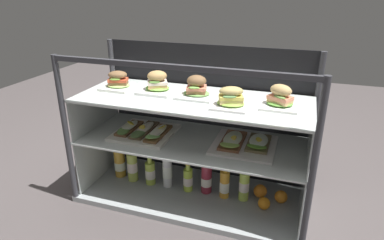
{
  "coord_description": "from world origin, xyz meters",
  "views": [
    {
      "loc": [
        0.55,
        -1.64,
        1.22
      ],
      "look_at": [
        0.0,
        0.0,
        0.51
      ],
      "focal_mm": 31.29,
      "sensor_mm": 36.0,
      "label": 1
    }
  ],
  "objects_px": {
    "juice_bottle_front_right_end": "(188,179)",
    "juice_bottle_back_center": "(225,184)",
    "juice_bottle_back_left": "(150,172)",
    "plated_roll_sandwich_near_left_corner": "(196,89)",
    "plated_roll_sandwich_mid_right": "(118,82)",
    "plated_roll_sandwich_far_left": "(280,99)",
    "orange_fruit_beside_bottles": "(264,203)",
    "juice_bottle_front_second": "(120,162)",
    "juice_bottle_back_right": "(206,178)",
    "plated_roll_sandwich_near_right_corner": "(157,84)",
    "orange_fruit_near_left_post": "(281,197)",
    "orange_fruit_rolled_forward": "(260,191)",
    "juice_bottle_front_fourth": "(244,185)",
    "juice_bottle_front_middle": "(132,166)",
    "juice_bottle_front_left_end": "(167,171)",
    "open_sandwich_tray_far_left": "(144,132)",
    "plated_roll_sandwich_left_of_center": "(231,99)",
    "open_sandwich_tray_near_left_corner": "(245,143)"
  },
  "relations": [
    {
      "from": "plated_roll_sandwich_mid_right",
      "to": "juice_bottle_front_second",
      "type": "xyz_separation_m",
      "value": [
        -0.04,
        -0.0,
        -0.54
      ]
    },
    {
      "from": "plated_roll_sandwich_near_right_corner",
      "to": "juice_bottle_back_left",
      "type": "bearing_deg",
      "value": -145.98
    },
    {
      "from": "plated_roll_sandwich_mid_right",
      "to": "juice_bottle_front_middle",
      "type": "bearing_deg",
      "value": -20.2
    },
    {
      "from": "plated_roll_sandwich_mid_right",
      "to": "juice_bottle_back_right",
      "type": "relative_size",
      "value": 0.73
    },
    {
      "from": "juice_bottle_back_left",
      "to": "plated_roll_sandwich_near_left_corner",
      "type": "bearing_deg",
      "value": 6.52
    },
    {
      "from": "open_sandwich_tray_far_left",
      "to": "orange_fruit_near_left_post",
      "type": "height_order",
      "value": "open_sandwich_tray_far_left"
    },
    {
      "from": "plated_roll_sandwich_left_of_center",
      "to": "open_sandwich_tray_near_left_corner",
      "type": "relative_size",
      "value": 0.53
    },
    {
      "from": "plated_roll_sandwich_near_right_corner",
      "to": "juice_bottle_back_left",
      "type": "relative_size",
      "value": 0.96
    },
    {
      "from": "juice_bottle_back_center",
      "to": "juice_bottle_front_fourth",
      "type": "distance_m",
      "value": 0.11
    },
    {
      "from": "plated_roll_sandwich_near_left_corner",
      "to": "open_sandwich_tray_near_left_corner",
      "type": "height_order",
      "value": "plated_roll_sandwich_near_left_corner"
    },
    {
      "from": "juice_bottle_front_left_end",
      "to": "orange_fruit_beside_bottles",
      "type": "xyz_separation_m",
      "value": [
        0.6,
        -0.04,
        -0.07
      ]
    },
    {
      "from": "plated_roll_sandwich_mid_right",
      "to": "juice_bottle_front_right_end",
      "type": "height_order",
      "value": "plated_roll_sandwich_mid_right"
    },
    {
      "from": "juice_bottle_back_left",
      "to": "orange_fruit_near_left_post",
      "type": "bearing_deg",
      "value": 4.19
    },
    {
      "from": "plated_roll_sandwich_far_left",
      "to": "open_sandwich_tray_far_left",
      "type": "distance_m",
      "value": 0.81
    },
    {
      "from": "juice_bottle_front_second",
      "to": "juice_bottle_back_center",
      "type": "relative_size",
      "value": 1.08
    },
    {
      "from": "plated_roll_sandwich_mid_right",
      "to": "juice_bottle_front_right_end",
      "type": "bearing_deg",
      "value": -2.64
    },
    {
      "from": "plated_roll_sandwich_mid_right",
      "to": "plated_roll_sandwich_far_left",
      "type": "bearing_deg",
      "value": -1.3
    },
    {
      "from": "juice_bottle_front_right_end",
      "to": "juice_bottle_back_center",
      "type": "distance_m",
      "value": 0.23
    },
    {
      "from": "juice_bottle_front_left_end",
      "to": "juice_bottle_back_center",
      "type": "relative_size",
      "value": 1.11
    },
    {
      "from": "open_sandwich_tray_near_left_corner",
      "to": "orange_fruit_rolled_forward",
      "type": "relative_size",
      "value": 4.27
    },
    {
      "from": "plated_roll_sandwich_far_left",
      "to": "juice_bottle_front_right_end",
      "type": "bearing_deg",
      "value": 179.9
    },
    {
      "from": "open_sandwich_tray_far_left",
      "to": "plated_roll_sandwich_mid_right",
      "type": "bearing_deg",
      "value": 163.81
    },
    {
      "from": "plated_roll_sandwich_far_left",
      "to": "juice_bottle_front_second",
      "type": "relative_size",
      "value": 0.75
    },
    {
      "from": "juice_bottle_front_fourth",
      "to": "orange_fruit_beside_bottles",
      "type": "xyz_separation_m",
      "value": [
        0.13,
        -0.05,
        -0.06
      ]
    },
    {
      "from": "juice_bottle_front_second",
      "to": "orange_fruit_rolled_forward",
      "type": "height_order",
      "value": "juice_bottle_front_second"
    },
    {
      "from": "juice_bottle_front_left_end",
      "to": "orange_fruit_rolled_forward",
      "type": "distance_m",
      "value": 0.58
    },
    {
      "from": "plated_roll_sandwich_left_of_center",
      "to": "juice_bottle_back_left",
      "type": "bearing_deg",
      "value": 172.02
    },
    {
      "from": "open_sandwich_tray_far_left",
      "to": "juice_bottle_front_right_end",
      "type": "height_order",
      "value": "open_sandwich_tray_far_left"
    },
    {
      "from": "plated_roll_sandwich_near_right_corner",
      "to": "juice_bottle_back_center",
      "type": "relative_size",
      "value": 0.88
    },
    {
      "from": "orange_fruit_near_left_post",
      "to": "orange_fruit_rolled_forward",
      "type": "relative_size",
      "value": 0.93
    },
    {
      "from": "plated_roll_sandwich_near_right_corner",
      "to": "plated_roll_sandwich_near_left_corner",
      "type": "distance_m",
      "value": 0.24
    },
    {
      "from": "juice_bottle_back_right",
      "to": "juice_bottle_front_fourth",
      "type": "relative_size",
      "value": 1.09
    },
    {
      "from": "plated_roll_sandwich_left_of_center",
      "to": "plated_roll_sandwich_far_left",
      "type": "height_order",
      "value": "plated_roll_sandwich_far_left"
    },
    {
      "from": "juice_bottle_back_right",
      "to": "juice_bottle_back_left",
      "type": "bearing_deg",
      "value": -176.28
    },
    {
      "from": "plated_roll_sandwich_far_left",
      "to": "orange_fruit_rolled_forward",
      "type": "relative_size",
      "value": 2.29
    },
    {
      "from": "juice_bottle_front_middle",
      "to": "juice_bottle_front_fourth",
      "type": "relative_size",
      "value": 1.1
    },
    {
      "from": "juice_bottle_front_second",
      "to": "plated_roll_sandwich_near_right_corner",
      "type": "bearing_deg",
      "value": 2.94
    },
    {
      "from": "juice_bottle_back_left",
      "to": "juice_bottle_front_second",
      "type": "bearing_deg",
      "value": 174.25
    },
    {
      "from": "juice_bottle_front_left_end",
      "to": "juice_bottle_back_right",
      "type": "height_order",
      "value": "juice_bottle_front_left_end"
    },
    {
      "from": "juice_bottle_back_left",
      "to": "plated_roll_sandwich_near_right_corner",
      "type": "bearing_deg",
      "value": 34.02
    },
    {
      "from": "plated_roll_sandwich_left_of_center",
      "to": "orange_fruit_beside_bottles",
      "type": "relative_size",
      "value": 2.6
    },
    {
      "from": "plated_roll_sandwich_near_left_corner",
      "to": "juice_bottle_back_right",
      "type": "distance_m",
      "value": 0.56
    },
    {
      "from": "plated_roll_sandwich_far_left",
      "to": "orange_fruit_beside_bottles",
      "type": "bearing_deg",
      "value": -125.28
    },
    {
      "from": "juice_bottle_front_middle",
      "to": "plated_roll_sandwich_near_left_corner",
      "type": "bearing_deg",
      "value": 4.48
    },
    {
      "from": "plated_roll_sandwich_mid_right",
      "to": "plated_roll_sandwich_far_left",
      "type": "relative_size",
      "value": 0.98
    },
    {
      "from": "plated_roll_sandwich_far_left",
      "to": "juice_bottle_front_fourth",
      "type": "distance_m",
      "value": 0.57
    },
    {
      "from": "plated_roll_sandwich_near_left_corner",
      "to": "open_sandwich_tray_far_left",
      "type": "relative_size",
      "value": 0.59
    },
    {
      "from": "juice_bottle_back_left",
      "to": "juice_bottle_front_fourth",
      "type": "distance_m",
      "value": 0.59
    },
    {
      "from": "juice_bottle_front_middle",
      "to": "orange_fruit_near_left_post",
      "type": "bearing_deg",
      "value": 3.59
    },
    {
      "from": "juice_bottle_front_middle",
      "to": "juice_bottle_front_right_end",
      "type": "bearing_deg",
      "value": 0.59
    }
  ]
}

